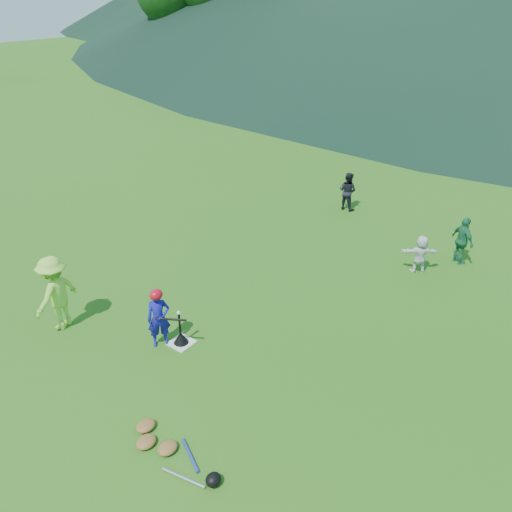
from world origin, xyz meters
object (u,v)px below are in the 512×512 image
Objects in this scene: home_plate at (181,343)px; fielder_b at (347,191)px; batter_child at (159,318)px; fielder_d at (420,254)px; batting_tee at (181,338)px; equipment_pile at (167,448)px; adult_coach at (56,293)px; fielder_c at (462,241)px.

fielder_b is (-0.58, 8.09, 0.60)m from home_plate.
batter_child reaches higher than fielder_b.
batter_child is 6.58m from fielder_d.
home_plate is at bearing 0.00° from batting_tee.
batting_tee reaches higher than home_plate.
batter_child reaches higher than equipment_pile.
fielder_d is (2.73, 5.59, 0.48)m from home_plate.
fielder_d is at bearing 63.95° from home_plate.
adult_coach is 1.34× the size of fielder_b.
fielder_b is 0.67× the size of equipment_pile.
adult_coach is 1.65× the size of fielder_d.
home_plate is 6.24m from fielder_d.
fielder_b is 10.39m from equipment_pile.
adult_coach is 8.42m from fielder_d.
adult_coach is at bearing -156.05° from batting_tee.
fielder_b is 1.22× the size of fielder_d.
fielder_d is at bearing 7.17° from batter_child.
fielder_d is at bearing 130.45° from adult_coach.
home_plate is at bearing -16.54° from batter_child.
fielder_c is at bearing 63.01° from batting_tee.
batter_child is 2.26m from adult_coach.
batter_child is 0.63m from batting_tee.
equipment_pile is (1.69, -2.03, -0.06)m from batting_tee.
equipment_pile is (1.99, -1.79, -0.55)m from batter_child.
fielder_b is 4.22m from fielder_c.
home_plate is 0.28× the size of adult_coach.
batter_child is at bearing -141.24° from batting_tee.
batting_tee is (0.31, 0.25, -0.49)m from batter_child.
fielder_c is 1.28m from fielder_d.
home_plate is 0.12m from batting_tee.
adult_coach is 9.34m from fielder_b.
fielder_d reaches higher than home_plate.
home_plate is 0.36× the size of batter_child.
batter_child is at bearing 93.89° from fielder_b.
fielder_c is at bearing 162.45° from fielder_b.
home_plate is 0.46× the size of fielder_d.
batter_child is at bearing 138.14° from equipment_pile.
batting_tee is at bearing 102.06° from adult_coach.
equipment_pile is at bearing 64.83° from adult_coach.
home_plate is at bearing 27.98° from fielder_d.
batting_tee is 2.64m from equipment_pile.
fielder_c is at bearing 6.52° from batter_child.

